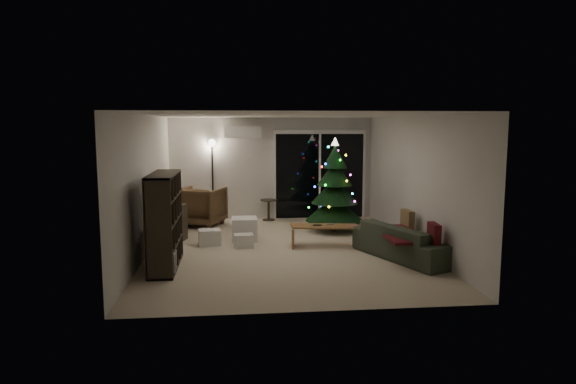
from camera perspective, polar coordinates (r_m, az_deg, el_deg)
The scene contains 18 objects.
room at distance 11.04m, azimuth 1.20°, elevation 0.66°, with size 6.50×7.51×2.60m.
bookshelf at distance 8.64m, azimuth -14.79°, elevation -3.12°, with size 0.39×1.55×1.55m, color black, non-canonical shape.
media_cabinet at distance 10.29m, azimuth -13.35°, elevation -3.73°, with size 0.44×1.16×0.73m, color black.
stereo at distance 10.21m, azimuth -13.43°, elevation -1.30°, with size 0.37×0.44×0.16m, color black.
armchair at distance 12.02m, azimuth -9.66°, elevation -1.59°, with size 0.96×0.99×0.90m, color #513B20.
ottoman at distance 10.46m, azimuth -4.86°, elevation -4.11°, with size 0.51×0.51×0.46m, color white.
cardboard_box_a at distance 10.15m, azimuth -8.70°, elevation -4.99°, with size 0.42×0.32×0.30m, color silver.
cardboard_box_b at distance 9.90m, azimuth -4.94°, elevation -5.41°, with size 0.36×0.27×0.25m, color silver.
side_table at distance 12.57m, azimuth -2.16°, elevation -1.99°, with size 0.41×0.41×0.51m, color black.
floor_lamp at distance 12.68m, azimuth -8.37°, elevation 1.22°, with size 0.31×0.31×1.92m, color black.
sofa at distance 9.25m, azimuth 12.91°, elevation -5.37°, with size 2.06×0.81×0.60m, color #252920.
sofa_throw at distance 9.19m, azimuth 12.35°, elevation -4.58°, with size 0.64×1.48×0.05m, color maroon.
cushion_a at distance 9.89m, azimuth 13.12°, elevation -3.11°, with size 0.12×0.40×0.40m, color brown.
cushion_b at distance 8.69m, azimuth 15.91°, elevation -4.67°, with size 0.12×0.40×0.40m, color maroon.
coffee_table at distance 9.94m, azimuth 4.11°, elevation -4.88°, with size 1.29×0.45×0.41m, color #9D5D30, non-canonical shape.
remote_a at distance 9.87m, azimuth 3.26°, elevation -3.69°, with size 0.16×0.05×0.02m, color black.
remote_b at distance 9.96m, azimuth 4.63°, elevation -3.60°, with size 0.15×0.04×0.02m, color slate.
christmas_tree at distance 11.23m, azimuth 5.21°, elevation 0.80°, with size 1.27×1.27×2.05m, color #0F3414.
Camera 1 is at (-0.91, -9.38, 2.34)m, focal length 32.00 mm.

